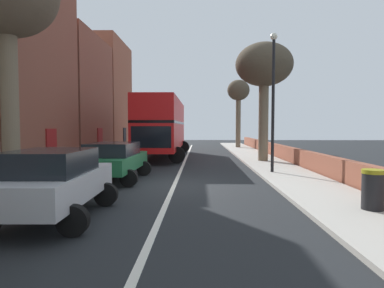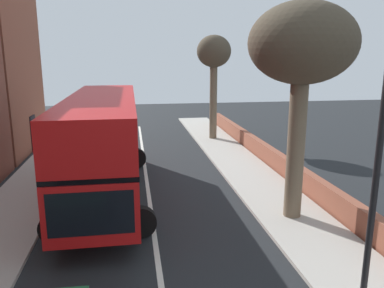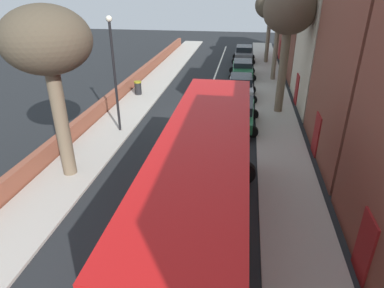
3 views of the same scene
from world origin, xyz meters
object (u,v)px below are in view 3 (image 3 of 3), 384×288
Objects in this scene: street_tree_right_3 at (47,45)px; litter_bin_right at (138,88)px; double_decker_bus at (205,181)px; parked_car_green_left_0 at (243,68)px; parked_car_silver_left_1 at (241,86)px; street_tree_left_2 at (289,13)px; street_tree_left_4 at (271,6)px; lamppost_right at (114,67)px; parked_car_green_left_2 at (238,112)px; street_tree_left_0 at (279,19)px; parked_car_grey_left_3 at (244,53)px.

street_tree_right_3 is 7.10× the size of litter_bin_right.
street_tree_right_3 is (6.55, -3.30, 3.43)m from double_decker_bus.
street_tree_right_3 reaches higher than parked_car_green_left_0.
parked_car_silver_left_1 is at bearing 90.01° from parked_car_green_left_0.
street_tree_left_2 reaches higher than litter_bin_right.
street_tree_left_4 reaches higher than parked_car_green_left_0.
parked_car_silver_left_1 is at bearing -120.36° from street_tree_right_3.
double_decker_bus is 10.37m from lamppost_right.
litter_bin_right is (0.45, -11.89, -5.16)m from street_tree_right_3.
parked_car_green_left_2 is 12.15m from street_tree_left_0.
litter_bin_right is at bearing -87.82° from street_tree_right_3.
street_tree_left_2 is at bearing -135.48° from street_tree_right_3.
litter_bin_right is (10.40, -2.11, -5.67)m from street_tree_left_2.
parked_car_grey_left_3 is 16.57m from street_tree_left_2.
lamppost_right is at bearing -96.20° from street_tree_right_3.
litter_bin_right is (10.20, 13.30, -5.13)m from street_tree_left_4.
street_tree_right_3 is (7.35, 6.98, 4.89)m from parked_car_green_left_2.
parked_car_silver_left_1 is 0.65× the size of lamppost_right.
lamppost_right is (6.80, 13.68, 2.93)m from parked_car_green_left_0.
street_tree_left_2 is (-3.40, -13.08, 3.94)m from double_decker_bus.
parked_car_green_left_2 is at bearing -136.46° from street_tree_right_3.
litter_bin_right is at bearing -32.14° from parked_car_green_left_2.
parked_car_grey_left_3 is at bearing -120.26° from litter_bin_right.
street_tree_left_2 is at bearing 133.26° from parked_car_silver_left_1.
parked_car_green_left_0 is 0.57× the size of street_tree_left_2.
parked_car_grey_left_3 is 21.52m from lamppost_right.
parked_car_green_left_2 is 4.53× the size of litter_bin_right.
street_tree_left_0 is at bearing -149.61° from litter_bin_right.
parked_car_grey_left_3 is at bearing -90.00° from parked_car_silver_left_1.
street_tree_left_4 is (-9.75, -25.19, -0.03)m from street_tree_right_3.
double_decker_bus is at bearing 125.74° from lamppost_right.
parked_car_silver_left_1 is 7.83m from litter_bin_right.
litter_bin_right is at bearing 59.74° from parked_car_grey_left_3.
street_tree_left_0 is (-2.71, 0.68, 4.27)m from parked_car_green_left_0.
street_tree_right_3 is at bearing 60.87° from street_tree_left_0.
parked_car_grey_left_3 is 0.59× the size of street_tree_left_4.
parked_car_green_left_2 is at bearing -164.06° from lamppost_right.
parked_car_green_left_2 is at bearing 90.02° from parked_car_green_left_0.
double_decker_bus is 10.41m from parked_car_green_left_2.
street_tree_left_2 is 13.96m from street_tree_right_3.
parked_car_silver_left_1 is 15.32m from street_tree_right_3.
parked_car_silver_left_1 is at bearing -89.97° from parked_car_green_left_2.
street_tree_left_0 is (-2.71, -5.50, 4.20)m from parked_car_silver_left_1.
parked_car_grey_left_3 reaches higher than parked_car_green_left_2.
street_tree_left_4 reaches higher than street_tree_left_0.
street_tree_right_3 is (7.35, 25.26, 4.82)m from parked_car_grey_left_3.
street_tree_left_4 is 17.53m from litter_bin_right.
street_tree_left_4 is (-2.40, 0.07, 4.79)m from parked_car_grey_left_3.
parked_car_green_left_2 is 0.64× the size of street_tree_right_3.
street_tree_left_4 reaches higher than lamppost_right.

